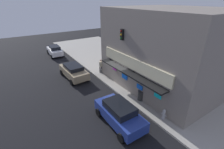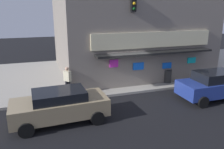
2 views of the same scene
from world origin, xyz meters
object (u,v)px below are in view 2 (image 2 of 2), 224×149
Objects in this scene: parked_car_tan at (60,105)px; parked_car_blue at (215,85)px; fire_hydrant at (203,74)px; pedestrian at (68,79)px; traffic_light at (132,29)px; trash_can at (167,76)px.

parked_car_blue reaches higher than parked_car_tan.
fire_hydrant is 9.60m from pedestrian.
parked_car_tan is at bearing -104.39° from pedestrian.
parked_car_tan is at bearing -164.53° from fire_hydrant.
parked_car_blue is (8.01, -3.07, -0.22)m from pedestrian.
traffic_light is 3.53× the size of pedestrian.
pedestrian is (-4.09, -0.13, -2.83)m from traffic_light.
fire_hydrant is at bearing 15.47° from parked_car_tan.
traffic_light is 4.97m from pedestrian.
fire_hydrant is 0.20× the size of parked_car_blue.
parked_car_tan is at bearing -157.61° from trash_can.
parked_car_blue is (3.92, -3.19, -3.05)m from traffic_light.
traffic_light reaches higher than fire_hydrant.
parked_car_tan reaches higher than fire_hydrant.
fire_hydrant is 2.75m from trash_can.
pedestrian reaches higher than fire_hydrant.
parked_car_tan is (-10.38, -2.87, 0.26)m from fire_hydrant.
traffic_light is 5.91m from parked_car_blue.
parked_car_blue is at bearing -69.78° from trash_can.
traffic_light is 6.60m from parked_car_tan.
parked_car_tan is at bearing -179.95° from parked_car_blue.
parked_car_blue is (-1.58, -2.86, 0.30)m from fire_hydrant.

